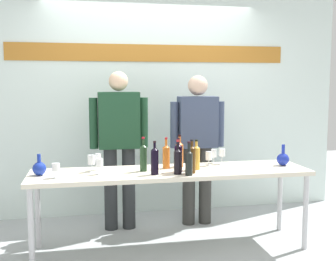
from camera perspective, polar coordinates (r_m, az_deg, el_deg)
ground_plane at (r=4.18m, az=0.42°, el=-15.65°), size 10.00×10.00×0.00m
back_wall at (r=5.10m, az=-2.41°, el=5.64°), size 4.71×0.11×3.00m
display_table at (r=3.97m, az=0.42°, el=-6.23°), size 2.61×0.63×0.76m
decanter_blue_left at (r=3.90m, az=-17.06°, el=-4.91°), size 0.12×0.12×0.19m
decanter_blue_right at (r=4.33m, az=15.32°, el=-3.72°), size 0.12×0.12×0.21m
presenter_left at (r=4.50m, az=-6.64°, el=-1.23°), size 0.62×0.22×1.70m
presenter_right at (r=4.65m, az=4.00°, el=-1.24°), size 0.61×0.22×1.66m
wine_bottle_0 at (r=4.03m, az=-0.26°, el=-3.44°), size 0.07×0.07×0.30m
wine_bottle_1 at (r=3.78m, az=1.33°, el=-4.06°), size 0.07×0.07×0.31m
wine_bottle_2 at (r=3.83m, az=3.25°, el=-3.77°), size 0.07×0.07×0.31m
wine_bottle_3 at (r=3.91m, az=-3.36°, el=-3.58°), size 0.07×0.07×0.32m
wine_bottle_4 at (r=3.87m, az=1.42°, el=-3.61°), size 0.07×0.07×0.32m
wine_bottle_5 at (r=3.98m, az=3.86°, el=-3.54°), size 0.07×0.07×0.29m
wine_bottle_6 at (r=3.76m, az=-1.82°, el=-4.04°), size 0.07×0.07×0.30m
wine_bottle_7 at (r=4.11m, az=1.58°, el=-3.12°), size 0.07×0.07×0.31m
wine_bottle_8 at (r=3.73m, az=2.86°, el=-4.22°), size 0.06×0.06×0.30m
wine_glass_left_0 at (r=4.01m, az=-9.48°, el=-3.72°), size 0.06×0.06×0.16m
wine_glass_left_1 at (r=3.82m, az=-9.28°, el=-4.37°), size 0.06×0.06×0.14m
wine_glass_left_2 at (r=3.94m, az=-10.35°, el=-3.96°), size 0.07×0.07×0.16m
wine_glass_left_3 at (r=3.75m, az=-14.96°, el=-4.87°), size 0.07×0.07×0.13m
wine_glass_right_0 at (r=4.18m, az=5.57°, el=-3.47°), size 0.07×0.07×0.14m
wine_glass_right_1 at (r=4.32m, az=6.22°, el=-3.15°), size 0.06×0.06×0.14m
wine_glass_right_2 at (r=4.28m, az=7.32°, el=-3.03°), size 0.07×0.07×0.16m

